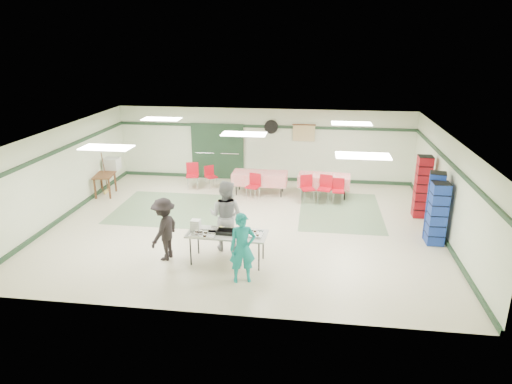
# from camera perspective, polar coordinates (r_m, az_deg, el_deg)

# --- Properties ---
(floor) EXTENTS (11.00, 11.00, 0.00)m
(floor) POSITION_cam_1_polar(r_m,az_deg,el_deg) (13.28, -1.43, -4.15)
(floor) COLOR beige
(floor) RESTS_ON ground
(ceiling) EXTENTS (11.00, 11.00, 0.00)m
(ceiling) POSITION_cam_1_polar(r_m,az_deg,el_deg) (12.47, -1.53, 7.34)
(ceiling) COLOR silver
(ceiling) RESTS_ON wall_back
(wall_back) EXTENTS (11.00, 0.00, 11.00)m
(wall_back) POSITION_cam_1_polar(r_m,az_deg,el_deg) (17.12, 0.90, 5.91)
(wall_back) COLOR beige
(wall_back) RESTS_ON floor
(wall_front) EXTENTS (11.00, 0.00, 11.00)m
(wall_front) POSITION_cam_1_polar(r_m,az_deg,el_deg) (8.71, -6.17, -7.44)
(wall_front) COLOR beige
(wall_front) RESTS_ON floor
(wall_left) EXTENTS (0.00, 9.00, 9.00)m
(wall_left) POSITION_cam_1_polar(r_m,az_deg,el_deg) (14.69, -23.19, 2.16)
(wall_left) COLOR beige
(wall_left) RESTS_ON floor
(wall_right) EXTENTS (0.00, 9.00, 9.00)m
(wall_right) POSITION_cam_1_polar(r_m,az_deg,el_deg) (13.15, 22.92, 0.35)
(wall_right) COLOR beige
(wall_right) RESTS_ON floor
(trim_back) EXTENTS (11.00, 0.06, 0.10)m
(trim_back) POSITION_cam_1_polar(r_m,az_deg,el_deg) (16.94, 0.90, 8.19)
(trim_back) COLOR #1E3723
(trim_back) RESTS_ON wall_back
(baseboard_back) EXTENTS (11.00, 0.06, 0.12)m
(baseboard_back) POSITION_cam_1_polar(r_m,az_deg,el_deg) (17.42, 0.87, 1.75)
(baseboard_back) COLOR #1E3723
(baseboard_back) RESTS_ON floor
(trim_left) EXTENTS (0.06, 9.00, 0.10)m
(trim_left) POSITION_cam_1_polar(r_m,az_deg,el_deg) (14.51, -23.44, 4.80)
(trim_left) COLOR #1E3723
(trim_left) RESTS_ON wall_back
(baseboard_left) EXTENTS (0.06, 9.00, 0.12)m
(baseboard_left) POSITION_cam_1_polar(r_m,az_deg,el_deg) (15.07, -22.47, -2.54)
(baseboard_left) COLOR #1E3723
(baseboard_left) RESTS_ON floor
(trim_right) EXTENTS (0.06, 9.00, 0.10)m
(trim_right) POSITION_cam_1_polar(r_m,az_deg,el_deg) (12.96, 23.18, 3.29)
(trim_right) COLOR #1E3723
(trim_right) RESTS_ON wall_back
(baseboard_right) EXTENTS (0.06, 9.00, 0.12)m
(baseboard_right) POSITION_cam_1_polar(r_m,az_deg,el_deg) (13.58, 22.11, -4.81)
(baseboard_right) COLOR #1E3723
(baseboard_right) RESTS_ON floor
(green_patch_a) EXTENTS (3.50, 3.00, 0.01)m
(green_patch_a) POSITION_cam_1_polar(r_m,az_deg,el_deg) (14.75, -10.46, -2.06)
(green_patch_a) COLOR gray
(green_patch_a) RESTS_ON floor
(green_patch_b) EXTENTS (2.50, 3.50, 0.01)m
(green_patch_b) POSITION_cam_1_polar(r_m,az_deg,el_deg) (14.55, 10.48, -2.35)
(green_patch_b) COLOR gray
(green_patch_b) RESTS_ON floor
(double_door_left) EXTENTS (0.90, 0.06, 2.10)m
(double_door_left) POSITION_cam_1_polar(r_m,az_deg,el_deg) (17.52, -6.32, 5.09)
(double_door_left) COLOR gray
(double_door_left) RESTS_ON floor
(double_door_right) EXTENTS (0.90, 0.06, 2.10)m
(double_door_right) POSITION_cam_1_polar(r_m,az_deg,el_deg) (17.31, -3.25, 5.01)
(double_door_right) COLOR gray
(double_door_right) RESTS_ON floor
(door_frame) EXTENTS (2.00, 0.03, 2.15)m
(door_frame) POSITION_cam_1_polar(r_m,az_deg,el_deg) (17.39, -4.83, 5.04)
(door_frame) COLOR #1E3723
(door_frame) RESTS_ON floor
(wall_fan) EXTENTS (0.50, 0.10, 0.50)m
(wall_fan) POSITION_cam_1_polar(r_m,az_deg,el_deg) (16.88, 1.91, 8.14)
(wall_fan) COLOR black
(wall_fan) RESTS_ON wall_back
(scroll_banner) EXTENTS (0.80, 0.02, 0.60)m
(scroll_banner) POSITION_cam_1_polar(r_m,az_deg,el_deg) (16.85, 6.00, 7.34)
(scroll_banner) COLOR #C8B77D
(scroll_banner) RESTS_ON wall_back
(serving_table) EXTENTS (1.94, 0.85, 0.76)m
(serving_table) POSITION_cam_1_polar(r_m,az_deg,el_deg) (10.93, -3.64, -5.35)
(serving_table) COLOR #A8A8A3
(serving_table) RESTS_ON floor
(sheet_tray_right) EXTENTS (0.56, 0.44, 0.02)m
(sheet_tray_right) POSITION_cam_1_polar(r_m,az_deg,el_deg) (10.80, -0.64, -5.28)
(sheet_tray_right) COLOR silver
(sheet_tray_right) RESTS_ON serving_table
(sheet_tray_mid) EXTENTS (0.59, 0.46, 0.02)m
(sheet_tray_mid) POSITION_cam_1_polar(r_m,az_deg,el_deg) (11.00, -4.42, -4.87)
(sheet_tray_mid) COLOR silver
(sheet_tray_mid) RESTS_ON serving_table
(sheet_tray_left) EXTENTS (0.62, 0.48, 0.02)m
(sheet_tray_left) POSITION_cam_1_polar(r_m,az_deg,el_deg) (10.87, -6.61, -5.26)
(sheet_tray_left) COLOR silver
(sheet_tray_left) RESTS_ON serving_table
(baking_pan) EXTENTS (0.50, 0.32, 0.08)m
(baking_pan) POSITION_cam_1_polar(r_m,az_deg,el_deg) (10.88, -3.65, -4.98)
(baking_pan) COLOR black
(baking_pan) RESTS_ON serving_table
(foam_box_stack) EXTENTS (0.23, 0.21, 0.25)m
(foam_box_stack) POSITION_cam_1_polar(r_m,az_deg,el_deg) (11.11, -7.55, -4.10)
(foam_box_stack) COLOR white
(foam_box_stack) RESTS_ON serving_table
(volunteer_teal) EXTENTS (0.67, 0.54, 1.60)m
(volunteer_teal) POSITION_cam_1_polar(r_m,az_deg,el_deg) (10.06, -1.70, -7.03)
(volunteer_teal) COLOR teal
(volunteer_teal) RESTS_ON floor
(volunteer_grey) EXTENTS (0.99, 0.83, 1.83)m
(volunteer_grey) POSITION_cam_1_polar(r_m,az_deg,el_deg) (11.53, -3.81, -2.96)
(volunteer_grey) COLOR #96959B
(volunteer_grey) RESTS_ON floor
(volunteer_dark) EXTENTS (0.77, 1.11, 1.57)m
(volunteer_dark) POSITION_cam_1_polar(r_m,az_deg,el_deg) (11.26, -11.40, -4.57)
(volunteer_dark) COLOR black
(volunteer_dark) RESTS_ON floor
(dining_table_a) EXTENTS (1.77, 0.89, 0.77)m
(dining_table_a) POSITION_cam_1_polar(r_m,az_deg,el_deg) (15.62, 8.50, 1.46)
(dining_table_a) COLOR red
(dining_table_a) RESTS_ON floor
(dining_table_b) EXTENTS (1.85, 0.83, 0.77)m
(dining_table_b) POSITION_cam_1_polar(r_m,az_deg,el_deg) (15.73, 0.46, 1.79)
(dining_table_b) COLOR red
(dining_table_b) RESTS_ON floor
(chair_a) EXTENTS (0.51, 0.51, 0.91)m
(chair_a) POSITION_cam_1_polar(r_m,az_deg,el_deg) (15.09, 8.65, 0.77)
(chair_a) COLOR #B40E19
(chair_a) RESTS_ON floor
(chair_b) EXTENTS (0.52, 0.52, 0.89)m
(chair_b) POSITION_cam_1_polar(r_m,az_deg,el_deg) (15.09, 6.40, 0.81)
(chair_b) COLOR #B40E19
(chair_b) RESTS_ON floor
(chair_c) EXTENTS (0.39, 0.39, 0.82)m
(chair_c) POSITION_cam_1_polar(r_m,az_deg,el_deg) (15.12, 10.25, 0.48)
(chair_c) COLOR #B40E19
(chair_c) RESTS_ON floor
(chair_d) EXTENTS (0.51, 0.51, 0.87)m
(chair_d) POSITION_cam_1_polar(r_m,az_deg,el_deg) (15.22, -0.27, 1.06)
(chair_d) COLOR #B40E19
(chair_d) RESTS_ON floor
(chair_loose_a) EXTENTS (0.52, 0.52, 0.79)m
(chair_loose_a) POSITION_cam_1_polar(r_m,az_deg,el_deg) (16.51, -5.75, 2.21)
(chair_loose_a) COLOR #B40E19
(chair_loose_a) RESTS_ON floor
(chair_loose_b) EXTENTS (0.51, 0.51, 0.93)m
(chair_loose_b) POSITION_cam_1_polar(r_m,az_deg,el_deg) (16.48, -7.96, 2.40)
(chair_loose_b) COLOR #B40E19
(chair_loose_b) RESTS_ON floor
(crate_stack_blue_a) EXTENTS (0.44, 0.44, 1.69)m
(crate_stack_blue_a) POSITION_cam_1_polar(r_m,az_deg,el_deg) (12.71, 21.73, -2.53)
(crate_stack_blue_a) COLOR navy
(crate_stack_blue_a) RESTS_ON floor
(crate_stack_red) EXTENTS (0.42, 0.42, 1.89)m
(crate_stack_red) POSITION_cam_1_polar(r_m,az_deg,el_deg) (14.44, 20.07, 0.60)
(crate_stack_red) COLOR maroon
(crate_stack_red) RESTS_ON floor
(crate_stack_blue_b) EXTENTS (0.48, 0.48, 1.84)m
(crate_stack_blue_b) POSITION_cam_1_polar(r_m,az_deg,el_deg) (13.04, 21.38, -1.60)
(crate_stack_blue_b) COLOR navy
(crate_stack_blue_b) RESTS_ON floor
(printer_table) EXTENTS (0.74, 1.01, 0.74)m
(printer_table) POSITION_cam_1_polar(r_m,az_deg,el_deg) (16.38, -18.41, 1.78)
(printer_table) COLOR brown
(printer_table) RESTS_ON floor
(office_printer) EXTENTS (0.51, 0.44, 0.40)m
(office_printer) POSITION_cam_1_polar(r_m,az_deg,el_deg) (16.87, -17.57, 3.40)
(office_printer) COLOR #B3B3AE
(office_printer) RESTS_ON printer_table
(broom) EXTENTS (0.06, 0.23, 1.45)m
(broom) POSITION_cam_1_polar(r_m,az_deg,el_deg) (16.57, -18.39, 2.36)
(broom) COLOR brown
(broom) RESTS_ON floor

